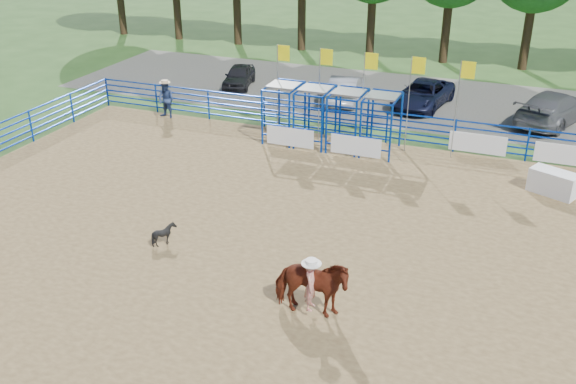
# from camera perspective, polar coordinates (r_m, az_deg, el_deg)

# --- Properties ---
(ground) EXTENTS (120.00, 120.00, 0.00)m
(ground) POSITION_cam_1_polar(r_m,az_deg,el_deg) (20.79, 2.21, -4.88)
(ground) COLOR #385E25
(ground) RESTS_ON ground
(arena_dirt) EXTENTS (30.00, 20.00, 0.02)m
(arena_dirt) POSITION_cam_1_polar(r_m,az_deg,el_deg) (20.78, 2.21, -4.86)
(arena_dirt) COLOR olive
(arena_dirt) RESTS_ON ground
(gravel_strip) EXTENTS (40.00, 10.00, 0.01)m
(gravel_strip) POSITION_cam_1_polar(r_m,az_deg,el_deg) (36.04, 11.30, 8.03)
(gravel_strip) COLOR #66645B
(gravel_strip) RESTS_ON ground
(announcer_table) EXTENTS (1.89, 1.42, 0.91)m
(announcer_table) POSITION_cam_1_polar(r_m,az_deg,el_deg) (26.04, 22.52, 0.78)
(announcer_table) COLOR white
(announcer_table) RESTS_ON arena_dirt
(horse_and_rider) EXTENTS (2.20, 1.16, 2.44)m
(horse_and_rider) POSITION_cam_1_polar(r_m,az_deg,el_deg) (17.16, 2.06, -8.26)
(horse_and_rider) COLOR maroon
(horse_and_rider) RESTS_ON arena_dirt
(calf) EXTENTS (0.77, 0.71, 0.75)m
(calf) POSITION_cam_1_polar(r_m,az_deg,el_deg) (21.06, -10.94, -3.70)
(calf) COLOR black
(calf) RESTS_ON arena_dirt
(spectator_cowboy) EXTENTS (0.99, 0.82, 1.90)m
(spectator_cowboy) POSITION_cam_1_polar(r_m,az_deg,el_deg) (32.76, -10.78, 8.10)
(spectator_cowboy) COLOR navy
(spectator_cowboy) RESTS_ON arena_dirt
(car_a) EXTENTS (2.22, 3.83, 1.22)m
(car_a) POSITION_cam_1_polar(r_m,az_deg,el_deg) (37.83, -4.37, 10.25)
(car_a) COLOR black
(car_a) RESTS_ON gravel_strip
(car_b) EXTENTS (2.16, 4.49, 1.42)m
(car_b) POSITION_cam_1_polar(r_m,az_deg,el_deg) (34.99, 5.07, 9.13)
(car_b) COLOR gray
(car_b) RESTS_ON gravel_strip
(car_c) EXTENTS (2.96, 5.11, 1.34)m
(car_c) POSITION_cam_1_polar(r_m,az_deg,el_deg) (34.74, 11.90, 8.50)
(car_c) COLOR black
(car_c) RESTS_ON gravel_strip
(car_d) EXTENTS (4.05, 5.83, 1.57)m
(car_d) POSITION_cam_1_polar(r_m,az_deg,el_deg) (34.00, 22.55, 6.91)
(car_d) COLOR #5D5D60
(car_d) RESTS_ON gravel_strip
(perimeter_fence) EXTENTS (30.10, 20.10, 1.50)m
(perimeter_fence) POSITION_cam_1_polar(r_m,az_deg,el_deg) (20.42, 2.24, -3.07)
(perimeter_fence) COLOR #0733A8
(perimeter_fence) RESTS_ON ground
(chute_assembly) EXTENTS (19.32, 2.41, 4.20)m
(chute_assembly) POSITION_cam_1_polar(r_m,az_deg,el_deg) (28.48, 4.56, 6.45)
(chute_assembly) COLOR #0733A8
(chute_assembly) RESTS_ON ground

